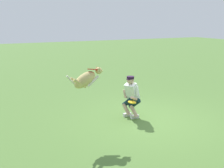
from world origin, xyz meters
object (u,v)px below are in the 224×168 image
(frisbee_flying, at_px, (92,69))
(frisbee_held, at_px, (132,102))
(dog, at_px, (86,79))
(person, at_px, (131,95))

(frisbee_flying, relative_size, frisbee_held, 1.04)
(dog, xyz_separation_m, frisbee_flying, (-0.17, -0.03, 0.22))
(frisbee_flying, bearing_deg, frisbee_held, -164.96)
(person, distance_m, frisbee_held, 0.40)
(dog, relative_size, frisbee_held, 4.28)
(dog, distance_m, frisbee_flying, 0.28)
(person, bearing_deg, frisbee_flying, -0.48)
(person, distance_m, frisbee_flying, 1.97)
(frisbee_held, bearing_deg, person, -116.06)
(frisbee_held, bearing_deg, frisbee_flying, 15.04)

